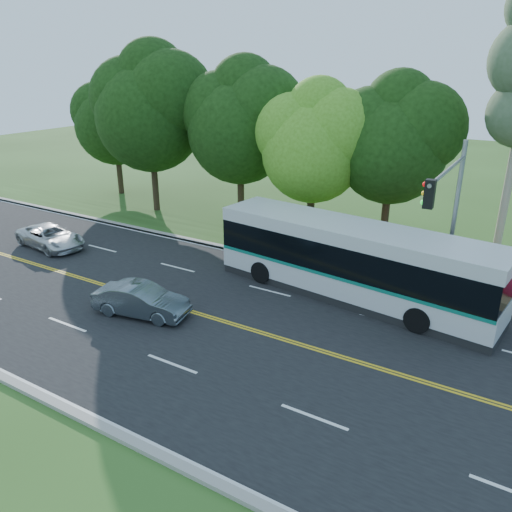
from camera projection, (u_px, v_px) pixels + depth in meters
The scene contains 12 objects.
ground at pixel (238, 326), 20.19m from camera, with size 120.00×120.00×0.00m, color #2D4D19.
road at pixel (238, 326), 20.18m from camera, with size 60.00×14.00×0.02m, color black.
curb_north at pixel (313, 266), 25.87m from camera, with size 60.00×0.30×0.15m, color gray.
curb_south at pixel (104, 428), 14.45m from camera, with size 60.00×0.30×0.15m, color gray.
grass_verge at pixel (327, 256), 27.36m from camera, with size 60.00×4.00×0.10m, color #2D4D19.
lane_markings at pixel (236, 325), 20.23m from camera, with size 57.60×13.82×0.00m.
tree_row at pixel (274, 120), 29.89m from camera, with size 44.70×9.10×13.84m.
bougainvillea_hedge at pixel (464, 277), 22.99m from camera, with size 9.50×2.25×1.50m.
traffic_signal at pixel (448, 206), 19.69m from camera, with size 0.42×6.10×7.00m.
transit_bus at pixel (352, 262), 22.11m from camera, with size 13.09×4.34×3.36m.
sedan at pixel (141, 300), 20.82m from camera, with size 1.41×4.06×1.34m, color slate.
suv at pixel (50, 237), 28.47m from camera, with size 2.08×4.52×1.26m, color silver.
Camera 1 is at (9.78, -14.85, 10.00)m, focal length 35.00 mm.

